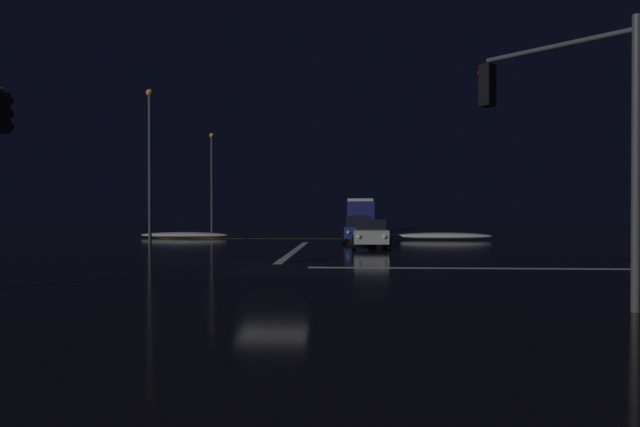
{
  "coord_description": "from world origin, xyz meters",
  "views": [
    {
      "loc": [
        2.87,
        -21.3,
        2.17
      ],
      "look_at": [
        1.09,
        12.0,
        1.87
      ],
      "focal_mm": 32.8,
      "sensor_mm": 36.0,
      "label": 1
    }
  ],
  "objects_px": {
    "sedan_orange": "(360,225)",
    "box_truck": "(360,213)",
    "traffic_signal_se": "(565,117)",
    "sedan_green": "(359,227)",
    "sedan_silver": "(370,233)",
    "sedan_blue": "(359,230)",
    "streetlamp_left_far": "(212,175)",
    "streetlamp_left_near": "(150,155)"
  },
  "relations": [
    {
      "from": "sedan_blue",
      "to": "box_truck",
      "type": "height_order",
      "value": "box_truck"
    },
    {
      "from": "sedan_green",
      "to": "traffic_signal_se",
      "type": "relative_size",
      "value": 0.7
    },
    {
      "from": "traffic_signal_se",
      "to": "streetlamp_left_far",
      "type": "bearing_deg",
      "value": 114.54
    },
    {
      "from": "traffic_signal_se",
      "to": "streetlamp_left_far",
      "type": "xyz_separation_m",
      "value": [
        -17.23,
        37.73,
        0.87
      ]
    },
    {
      "from": "box_truck",
      "to": "streetlamp_left_near",
      "type": "xyz_separation_m",
      "value": [
        -13.23,
        -20.59,
        3.73
      ]
    },
    {
      "from": "sedan_blue",
      "to": "sedan_green",
      "type": "height_order",
      "value": "same"
    },
    {
      "from": "sedan_green",
      "to": "streetlamp_left_near",
      "type": "xyz_separation_m",
      "value": [
        -12.97,
        -7.24,
        4.64
      ]
    },
    {
      "from": "sedan_green",
      "to": "traffic_signal_se",
      "type": "distance_m",
      "value": 29.49
    },
    {
      "from": "sedan_blue",
      "to": "traffic_signal_se",
      "type": "bearing_deg",
      "value": -79.5
    },
    {
      "from": "sedan_blue",
      "to": "streetlamp_left_far",
      "type": "height_order",
      "value": "streetlamp_left_far"
    },
    {
      "from": "sedan_silver",
      "to": "traffic_signal_se",
      "type": "bearing_deg",
      "value": -78.26
    },
    {
      "from": "sedan_orange",
      "to": "traffic_signal_se",
      "type": "bearing_deg",
      "value": -83.26
    },
    {
      "from": "sedan_green",
      "to": "streetlamp_left_far",
      "type": "xyz_separation_m",
      "value": [
        -12.97,
        8.76,
        4.31
      ]
    },
    {
      "from": "box_truck",
      "to": "streetlamp_left_near",
      "type": "distance_m",
      "value": 24.76
    },
    {
      "from": "box_truck",
      "to": "traffic_signal_se",
      "type": "height_order",
      "value": "traffic_signal_se"
    },
    {
      "from": "box_truck",
      "to": "streetlamp_left_near",
      "type": "height_order",
      "value": "streetlamp_left_near"
    },
    {
      "from": "sedan_blue",
      "to": "sedan_orange",
      "type": "relative_size",
      "value": 1.0
    },
    {
      "from": "sedan_silver",
      "to": "streetlamp_left_near",
      "type": "distance_m",
      "value": 14.59
    },
    {
      "from": "sedan_green",
      "to": "streetlamp_left_near",
      "type": "relative_size",
      "value": 0.46
    },
    {
      "from": "streetlamp_left_far",
      "to": "streetlamp_left_near",
      "type": "height_order",
      "value": "streetlamp_left_near"
    },
    {
      "from": "sedan_green",
      "to": "streetlamp_left_far",
      "type": "relative_size",
      "value": 0.49
    },
    {
      "from": "traffic_signal_se",
      "to": "streetlamp_left_far",
      "type": "height_order",
      "value": "streetlamp_left_far"
    },
    {
      "from": "traffic_signal_se",
      "to": "sedan_orange",
      "type": "bearing_deg",
      "value": 96.74
    },
    {
      "from": "sedan_orange",
      "to": "box_truck",
      "type": "distance_m",
      "value": 7.53
    },
    {
      "from": "traffic_signal_se",
      "to": "sedan_blue",
      "type": "bearing_deg",
      "value": 100.5
    },
    {
      "from": "sedan_green",
      "to": "box_truck",
      "type": "relative_size",
      "value": 0.52
    },
    {
      "from": "box_truck",
      "to": "sedan_silver",
      "type": "bearing_deg",
      "value": -89.56
    },
    {
      "from": "sedan_orange",
      "to": "streetlamp_left_far",
      "type": "distance_m",
      "value": 14.1
    },
    {
      "from": "sedan_silver",
      "to": "streetlamp_left_far",
      "type": "distance_m",
      "value": 23.96
    },
    {
      "from": "sedan_silver",
      "to": "box_truck",
      "type": "relative_size",
      "value": 0.52
    },
    {
      "from": "sedan_blue",
      "to": "sedan_green",
      "type": "xyz_separation_m",
      "value": [
        0.12,
        5.34,
        0.0
      ]
    },
    {
      "from": "sedan_blue",
      "to": "sedan_orange",
      "type": "distance_m",
      "value": 11.22
    },
    {
      "from": "box_truck",
      "to": "sedan_green",
      "type": "bearing_deg",
      "value": -91.1
    },
    {
      "from": "sedan_blue",
      "to": "streetlamp_left_far",
      "type": "distance_m",
      "value": 19.56
    },
    {
      "from": "sedan_green",
      "to": "sedan_orange",
      "type": "distance_m",
      "value": 5.87
    },
    {
      "from": "sedan_blue",
      "to": "box_truck",
      "type": "distance_m",
      "value": 18.71
    },
    {
      "from": "sedan_blue",
      "to": "sedan_green",
      "type": "bearing_deg",
      "value": 88.68
    },
    {
      "from": "box_truck",
      "to": "sedan_blue",
      "type": "bearing_deg",
      "value": -91.16
    },
    {
      "from": "sedan_orange",
      "to": "sedan_blue",
      "type": "bearing_deg",
      "value": -91.32
    },
    {
      "from": "sedan_silver",
      "to": "sedan_green",
      "type": "bearing_deg",
      "value": 92.38
    },
    {
      "from": "sedan_silver",
      "to": "traffic_signal_se",
      "type": "xyz_separation_m",
      "value": [
        3.81,
        -18.35,
        3.44
      ]
    },
    {
      "from": "sedan_green",
      "to": "sedan_silver",
      "type": "bearing_deg",
      "value": -87.62
    }
  ]
}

